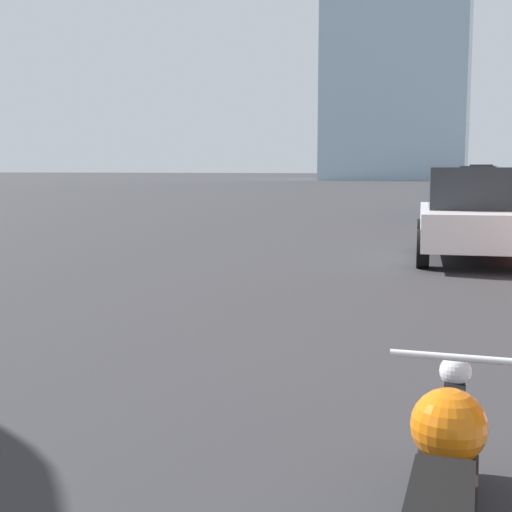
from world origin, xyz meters
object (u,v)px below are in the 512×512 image
parked_car_silver (479,184)px  parked_car_green (478,177)px  motorcycle (444,507)px  parked_car_white (473,215)px  parked_car_blue (471,193)px  parked_car_red (481,179)px

parked_car_silver → parked_car_green: bearing=95.4°
motorcycle → parked_car_green: bearing=90.3°
parked_car_white → parked_car_silver: 22.44m
parked_car_blue → parked_car_red: 23.83m
motorcycle → parked_car_silver: parked_car_silver is taller
parked_car_white → parked_car_blue: (-0.24, 11.33, 0.00)m
motorcycle → parked_car_green: 56.28m
parked_car_silver → parked_car_green: size_ratio=1.00×
parked_car_white → parked_car_red: size_ratio=0.89×
parked_car_red → parked_car_green: bearing=91.1°
motorcycle → parked_car_red: bearing=90.0°
parked_car_silver → parked_car_red: 12.72m
motorcycle → parked_car_blue: 21.71m
motorcycle → parked_car_red: size_ratio=0.56×
parked_car_red → parked_car_green: (-0.30, 10.74, -0.04)m
parked_car_blue → parked_car_white: bearing=-89.4°
parked_car_white → parked_car_red: bearing=85.2°
parked_car_white → parked_car_silver: parked_car_silver is taller
motorcycle → parked_car_blue: size_ratio=0.65×
parked_car_silver → parked_car_red: bearing=94.6°
motorcycle → parked_car_red: parked_car_red is taller
parked_car_blue → parked_car_silver: size_ratio=1.00×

